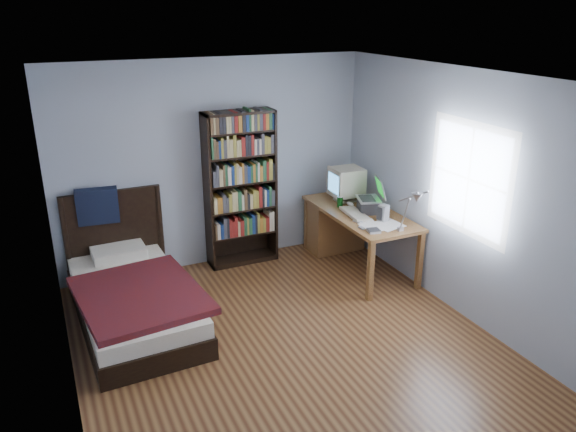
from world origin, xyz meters
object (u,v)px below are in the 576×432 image
object	(u,v)px
speaker	(383,213)
keyboard	(355,214)
bookshelf	(241,189)
crt_monitor	(346,182)
laptop	(370,203)
bed	(132,295)
desk	(340,223)
desk_lamp	(415,201)
soda_can	(340,202)

from	to	relation	value
speaker	keyboard	bearing A→B (deg)	103.55
speaker	bookshelf	bearing A→B (deg)	119.14
crt_monitor	keyboard	xyz separation A→B (m)	(-0.16, -0.50, -0.23)
laptop	keyboard	size ratio (longest dim) A/B	0.88
keyboard	speaker	xyz separation A→B (m)	(0.19, -0.29, 0.08)
laptop	bed	xyz separation A→B (m)	(-2.83, -0.00, -0.59)
desk	bookshelf	bearing A→B (deg)	166.43
keyboard	bed	xyz separation A→B (m)	(-2.62, 0.03, -0.49)
speaker	bookshelf	world-z (taller)	bookshelf
crt_monitor	keyboard	distance (m)	0.57
keyboard	bed	size ratio (longest dim) A/B	0.23
bookshelf	laptop	bearing A→B (deg)	-31.29
laptop	desk_lamp	world-z (taller)	desk_lamp
keyboard	speaker	bearing A→B (deg)	-51.09
desk	crt_monitor	xyz separation A→B (m)	(0.03, -0.04, 0.56)
desk_lamp	bookshelf	size ratio (longest dim) A/B	0.31
keyboard	speaker	world-z (taller)	speaker
keyboard	soda_can	xyz separation A→B (m)	(-0.02, 0.33, 0.05)
laptop	speaker	bearing A→B (deg)	-93.93
crt_monitor	bookshelf	xyz separation A→B (m)	(-1.27, 0.34, -0.02)
crt_monitor	soda_can	xyz separation A→B (m)	(-0.18, -0.17, -0.18)
crt_monitor	bed	distance (m)	2.91
desk_lamp	keyboard	xyz separation A→B (m)	(-0.09, 0.97, -0.45)
keyboard	bed	bearing A→B (deg)	-175.17
laptop	soda_can	xyz separation A→B (m)	(-0.23, 0.29, -0.05)
desk	bookshelf	xyz separation A→B (m)	(-1.24, 0.30, 0.54)
speaker	soda_can	bearing A→B (deg)	88.91
crt_monitor	soda_can	bearing A→B (deg)	-136.10
keyboard	crt_monitor	bearing A→B (deg)	77.91
soda_can	bookshelf	distance (m)	1.22
desk	keyboard	bearing A→B (deg)	-103.00
keyboard	soda_can	bearing A→B (deg)	98.62
soda_can	bookshelf	xyz separation A→B (m)	(-1.09, 0.51, 0.16)
desk	crt_monitor	distance (m)	0.56
speaker	bed	size ratio (longest dim) A/B	0.09
crt_monitor	soda_can	distance (m)	0.30
desk	soda_can	world-z (taller)	soda_can
crt_monitor	bookshelf	world-z (taller)	bookshelf
desk	speaker	world-z (taller)	speaker
keyboard	laptop	bearing A→B (deg)	14.90
desk	speaker	distance (m)	0.94
keyboard	bookshelf	bearing A→B (deg)	148.40
desk	soda_can	distance (m)	0.46
keyboard	soda_can	distance (m)	0.33
speaker	bookshelf	xyz separation A→B (m)	(-1.30, 1.14, 0.13)
desk_lamp	bookshelf	distance (m)	2.19
crt_monitor	speaker	bearing A→B (deg)	-87.49
desk_lamp	bed	xyz separation A→B (m)	(-2.70, 1.00, -0.94)
crt_monitor	keyboard	bearing A→B (deg)	-107.66
bed	desk	bearing A→B (deg)	10.54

